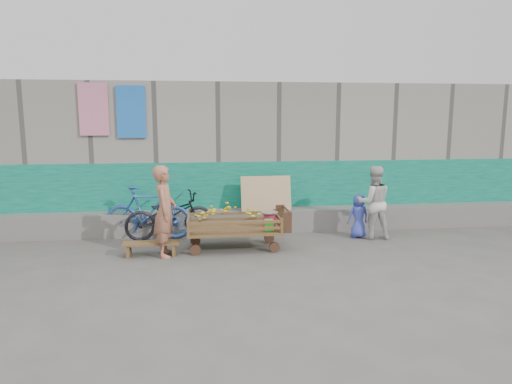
{
  "coord_description": "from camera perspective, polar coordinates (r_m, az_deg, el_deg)",
  "views": [
    {
      "loc": [
        -1.04,
        -6.64,
        2.29
      ],
      "look_at": [
        -0.03,
        1.2,
        1.0
      ],
      "focal_mm": 32.0,
      "sensor_mm": 36.0,
      "label": 1
    }
  ],
  "objects": [
    {
      "name": "building_wall",
      "position": [
        10.77,
        -1.77,
        4.88
      ],
      "size": [
        12.0,
        3.5,
        3.0
      ],
      "color": "gray",
      "rests_on": "ground"
    },
    {
      "name": "bicycle_blue",
      "position": [
        8.92,
        -13.34,
        -2.53
      ],
      "size": [
        1.74,
        0.8,
        1.01
      ],
      "primitive_type": "imported",
      "rotation": [
        0.0,
        0.0,
        1.37
      ],
      "color": "#2B5299",
      "rests_on": "ground"
    },
    {
      "name": "vendor_man",
      "position": [
        7.69,
        -11.32,
        -2.38
      ],
      "size": [
        0.4,
        0.58,
        1.52
      ],
      "primitive_type": "imported",
      "rotation": [
        0.0,
        0.0,
        1.5
      ],
      "color": "#A7654C",
      "rests_on": "ground"
    },
    {
      "name": "child",
      "position": [
        8.99,
        12.69,
        -2.94
      ],
      "size": [
        0.45,
        0.33,
        0.85
      ],
      "primitive_type": "imported",
      "rotation": [
        0.0,
        0.0,
        3.29
      ],
      "color": "#3947B4",
      "rests_on": "ground"
    },
    {
      "name": "woman",
      "position": [
        8.96,
        14.46,
        -1.25
      ],
      "size": [
        0.71,
        0.57,
        1.4
      ],
      "primitive_type": "imported",
      "rotation": [
        0.0,
        0.0,
        3.08
      ],
      "color": "silver",
      "rests_on": "ground"
    },
    {
      "name": "bicycle_dark",
      "position": [
        8.9,
        -10.75,
        -2.85
      ],
      "size": [
        1.8,
        1.05,
        0.89
      ],
      "primitive_type": "imported",
      "rotation": [
        0.0,
        0.0,
        1.86
      ],
      "color": "black",
      "rests_on": "ground"
    },
    {
      "name": "banana_cart",
      "position": [
        8.0,
        -3.01,
        -3.57
      ],
      "size": [
        1.78,
        0.81,
        0.76
      ],
      "color": "brown",
      "rests_on": "ground"
    },
    {
      "name": "ground",
      "position": [
        7.1,
        1.52,
        -9.56
      ],
      "size": [
        80.0,
        80.0,
        0.0
      ],
      "primitive_type": "plane",
      "color": "#4E4D47",
      "rests_on": "ground"
    },
    {
      "name": "bench",
      "position": [
        7.89,
        -12.95,
        -6.55
      ],
      "size": [
        0.93,
        0.28,
        0.23
      ],
      "color": "brown",
      "rests_on": "ground"
    }
  ]
}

